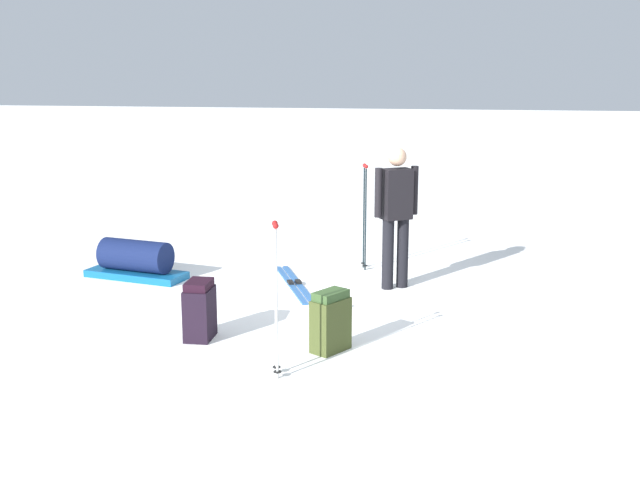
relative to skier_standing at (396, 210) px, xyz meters
name	(u,v)px	position (x,y,z in m)	size (l,w,h in m)	color
ground_plane	(320,299)	(-0.63, 0.81, -0.95)	(80.00, 80.00, 0.00)	white
skier_standing	(396,210)	(0.00, 0.00, 0.00)	(0.37, 0.49, 1.70)	black
ski_pair_near	(294,284)	(-0.08, 1.22, -0.94)	(1.65, 0.83, 0.05)	#2C5C9C
backpack_large_dark	(200,310)	(-2.14, 1.75, -0.67)	(0.36, 0.25, 0.59)	black
backpack_bright	(331,322)	(-2.26, 0.43, -0.67)	(0.43, 0.38, 0.59)	#3D4720
ski_poles_planted_near	(365,212)	(0.84, 0.47, -0.18)	(0.19, 0.11, 1.39)	black
ski_poles_planted_far	(276,292)	(-2.95, 0.80, -0.20)	(0.17, 0.10, 1.37)	#B6B9B7
gear_sled	(136,260)	(-0.09, 3.27, -0.73)	(0.71, 1.36, 0.49)	#10568A
thermos_bottle	(324,304)	(-1.21, 0.67, -0.82)	(0.07, 0.07, 0.26)	black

